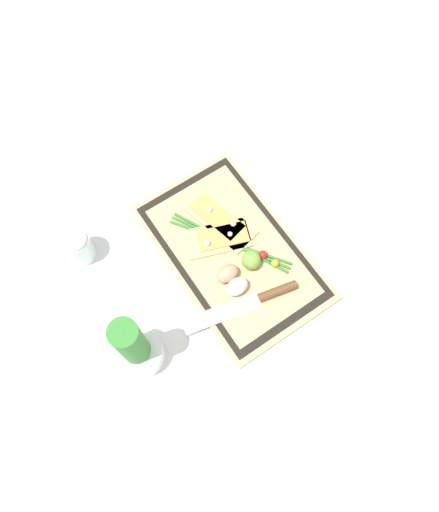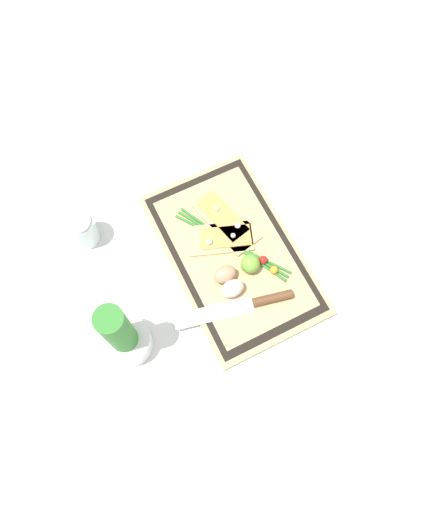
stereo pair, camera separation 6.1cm
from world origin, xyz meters
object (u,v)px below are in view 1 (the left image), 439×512
at_px(egg_pink, 237,286).
at_px(sauce_jar, 78,247).
at_px(pizza_slice_near, 220,219).
at_px(herb_pot, 135,348).
at_px(egg_brown, 227,274).
at_px(cherry_tomato_yellow, 275,263).
at_px(knife, 259,298).
at_px(pizza_slice_far, 218,238).
at_px(lime, 251,260).
at_px(cherry_tomato_red, 263,255).

relative_size(egg_pink, sauce_jar, 0.57).
relative_size(pizza_slice_near, herb_pot, 0.82).
distance_m(pizza_slice_near, egg_brown, 0.16).
bearing_deg(pizza_slice_near, sauce_jar, 69.72).
bearing_deg(cherry_tomato_yellow, sauce_jar, 51.72).
distance_m(pizza_slice_near, sauce_jar, 0.37).
height_order(knife, egg_pink, egg_pink).
height_order(pizza_slice_near, herb_pot, herb_pot).
bearing_deg(knife, egg_pink, 30.47).
height_order(pizza_slice_far, knife, pizza_slice_far).
bearing_deg(lime, sauce_jar, 51.50).
distance_m(egg_brown, sauce_jar, 0.38).
bearing_deg(pizza_slice_far, pizza_slice_near, -38.54).
distance_m(egg_brown, cherry_tomato_yellow, 0.13).
bearing_deg(pizza_slice_near, egg_brown, 152.56).
relative_size(pizza_slice_far, egg_brown, 3.12).
bearing_deg(cherry_tomato_red, knife, 139.78).
xyz_separation_m(lime, cherry_tomato_red, (-0.00, -0.04, -0.01)).
xyz_separation_m(herb_pot, sauce_jar, (0.31, -0.01, -0.04)).
relative_size(egg_pink, lime, 1.23).
bearing_deg(herb_pot, pizza_slice_near, -62.51).
height_order(pizza_slice_near, cherry_tomato_yellow, pizza_slice_near).
height_order(knife, sauce_jar, sauce_jar).
relative_size(knife, egg_pink, 4.99).
bearing_deg(egg_brown, knife, -161.40).
bearing_deg(herb_pot, sauce_jar, -1.46).
distance_m(pizza_slice_far, cherry_tomato_red, 0.12).
relative_size(pizza_slice_near, cherry_tomato_red, 9.16).
bearing_deg(sauce_jar, pizza_slice_near, -110.28).
bearing_deg(egg_pink, herb_pot, 90.79).
height_order(pizza_slice_far, sauce_jar, sauce_jar).
relative_size(egg_brown, cherry_tomato_red, 2.63).
bearing_deg(egg_pink, sauce_jar, 41.64).
height_order(pizza_slice_far, herb_pot, herb_pot).
xyz_separation_m(knife, cherry_tomato_yellow, (0.05, -0.09, 0.00)).
bearing_deg(herb_pot, cherry_tomato_red, -84.28).
relative_size(pizza_slice_far, cherry_tomato_red, 8.21).
xyz_separation_m(pizza_slice_near, knife, (-0.23, 0.04, 0.00)).
xyz_separation_m(egg_pink, herb_pot, (-0.00, 0.28, 0.05)).
bearing_deg(cherry_tomato_red, egg_brown, 86.80).
bearing_deg(egg_pink, egg_brown, 0.59).
xyz_separation_m(egg_brown, sauce_jar, (0.27, 0.27, 0.00)).
distance_m(pizza_slice_near, cherry_tomato_red, 0.15).
relative_size(cherry_tomato_yellow, herb_pot, 0.08).
distance_m(pizza_slice_near, egg_pink, 0.20).
height_order(pizza_slice_near, lime, lime).
height_order(knife, cherry_tomato_yellow, knife).
relative_size(egg_brown, lime, 1.23).
bearing_deg(pizza_slice_near, knife, 170.02).
height_order(egg_brown, sauce_jar, sauce_jar).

